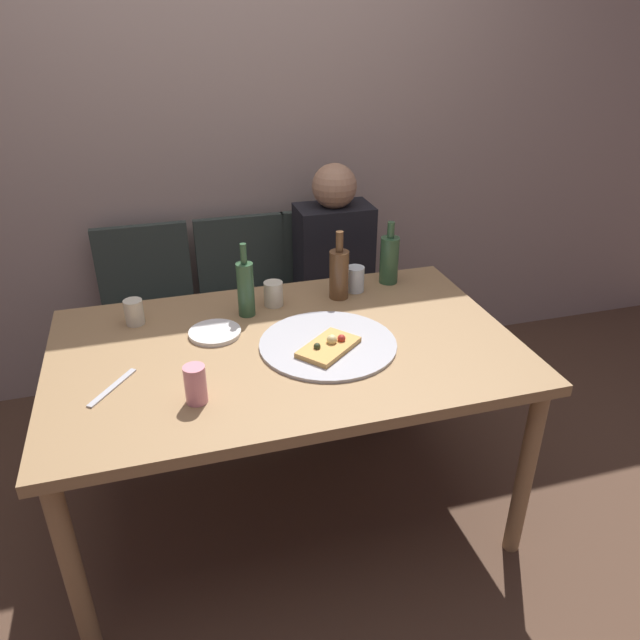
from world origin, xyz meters
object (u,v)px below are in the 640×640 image
at_px(water_bottle, 389,259).
at_px(tumbler_far, 273,294).
at_px(chair_left, 150,311).
at_px(wine_bottle, 246,288).
at_px(chair_middle, 247,299).
at_px(wine_glass, 355,279).
at_px(table_knife, 112,387).
at_px(chair_right, 330,289).
at_px(pizza_tray, 328,344).
at_px(plate_stack, 215,333).
at_px(dining_table, 286,362).
at_px(pizza_slice_last, 329,346).
at_px(soda_can, 196,384).
at_px(guest_in_sweater, 339,277).
at_px(beer_bottle, 339,273).
at_px(tumbler_near, 134,312).

distance_m(water_bottle, tumbler_far, 0.53).
bearing_deg(chair_left, water_bottle, 153.29).
bearing_deg(wine_bottle, chair_middle, 81.20).
xyz_separation_m(wine_glass, table_knife, (-0.96, -0.47, -0.05)).
xyz_separation_m(table_knife, chair_right, (1.02, 1.02, -0.25)).
height_order(pizza_tray, chair_left, chair_left).
bearing_deg(water_bottle, plate_stack, -161.59).
distance_m(dining_table, pizza_slice_last, 0.19).
distance_m(pizza_tray, chair_left, 1.15).
bearing_deg(pizza_slice_last, soda_can, -160.53).
bearing_deg(wine_bottle, soda_can, -115.11).
bearing_deg(wine_glass, chair_middle, 123.88).
xyz_separation_m(tumbler_far, guest_in_sweater, (0.41, 0.43, -0.17)).
bearing_deg(dining_table, tumbler_far, 85.25).
bearing_deg(pizza_tray, chair_right, 72.58).
relative_size(pizza_slice_last, soda_can, 2.07).
relative_size(beer_bottle, water_bottle, 1.05).
height_order(tumbler_near, chair_middle, chair_middle).
relative_size(dining_table, soda_can, 13.23).
relative_size(table_knife, chair_middle, 0.24).
bearing_deg(plate_stack, table_knife, -144.13).
xyz_separation_m(tumbler_near, table_knife, (-0.08, -0.42, -0.04)).
bearing_deg(guest_in_sweater, chair_left, -9.54).
relative_size(pizza_tray, chair_middle, 0.53).
bearing_deg(table_knife, beer_bottle, 152.61).
height_order(wine_bottle, table_knife, wine_bottle).
bearing_deg(chair_middle, soda_can, 73.52).
height_order(beer_bottle, wine_glass, beer_bottle).
bearing_deg(chair_left, pizza_tray, 122.30).
height_order(tumbler_near, chair_left, chair_left).
bearing_deg(plate_stack, pizza_tray, -27.01).
height_order(pizza_tray, plate_stack, plate_stack).
bearing_deg(chair_middle, water_bottle, 136.57).
bearing_deg(soda_can, guest_in_sweater, 52.55).
distance_m(wine_bottle, water_bottle, 0.65).
bearing_deg(pizza_tray, wine_glass, 59.30).
bearing_deg(tumbler_near, table_knife, -100.48).
bearing_deg(chair_right, wine_glass, 83.76).
relative_size(wine_bottle, plate_stack, 1.53).
bearing_deg(chair_right, chair_left, 0.00).
relative_size(pizza_slice_last, guest_in_sweater, 0.22).
relative_size(tumbler_far, wine_glass, 0.93).
bearing_deg(tumbler_far, soda_can, -122.11).
bearing_deg(wine_glass, wine_bottle, -169.25).
relative_size(plate_stack, table_knife, 0.86).
height_order(tumbler_far, chair_left, chair_left).
bearing_deg(chair_middle, chair_left, 0.00).
xyz_separation_m(dining_table, tumbler_far, (0.03, 0.32, 0.12)).
xyz_separation_m(pizza_tray, wine_bottle, (-0.23, 0.31, 0.11)).
relative_size(wine_bottle, beer_bottle, 1.03).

